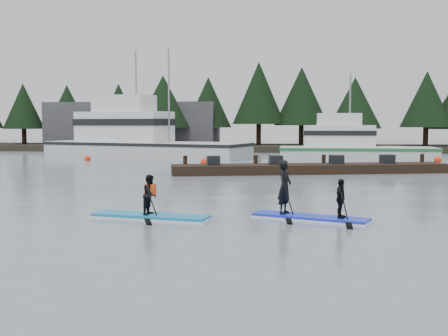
# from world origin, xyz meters

# --- Properties ---
(ground) EXTENTS (160.00, 160.00, 0.00)m
(ground) POSITION_xyz_m (0.00, 0.00, 0.00)
(ground) COLOR slate
(ground) RESTS_ON ground
(far_shore) EXTENTS (70.00, 8.00, 0.60)m
(far_shore) POSITION_xyz_m (0.00, 42.00, 0.30)
(far_shore) COLOR #2D281E
(far_shore) RESTS_ON ground
(treeline) EXTENTS (60.00, 4.00, 8.00)m
(treeline) POSITION_xyz_m (0.00, 42.00, 0.00)
(treeline) COLOR black
(treeline) RESTS_ON ground
(waterfront_building) EXTENTS (18.00, 6.00, 5.00)m
(waterfront_building) POSITION_xyz_m (-14.00, 44.00, 2.50)
(waterfront_building) COLOR #4C4C51
(waterfront_building) RESTS_ON ground
(fishing_boat_large) EXTENTS (17.88, 9.90, 9.78)m
(fishing_boat_large) POSITION_xyz_m (-9.68, 30.17, 0.74)
(fishing_boat_large) COLOR silver
(fishing_boat_large) RESTS_ON ground
(fishing_boat_medium) EXTENTS (11.97, 3.53, 7.46)m
(fishing_boat_medium) POSITION_xyz_m (7.54, 29.60, 0.51)
(fishing_boat_medium) COLOR silver
(fishing_boat_medium) RESTS_ON ground
(floating_dock) EXTENTS (15.63, 5.65, 0.52)m
(floating_dock) POSITION_xyz_m (3.74, 16.51, 0.26)
(floating_dock) COLOR black
(floating_dock) RESTS_ON ground
(buoy_b) EXTENTS (0.55, 0.55, 0.55)m
(buoy_b) POSITION_xyz_m (-3.16, 22.49, 0.00)
(buoy_b) COLOR #F72D0C
(buoy_b) RESTS_ON ground
(buoy_c) EXTENTS (0.53, 0.53, 0.53)m
(buoy_c) POSITION_xyz_m (13.33, 26.93, 0.00)
(buoy_c) COLOR #F72D0C
(buoy_c) RESTS_ON ground
(buoy_a) EXTENTS (0.48, 0.48, 0.48)m
(buoy_a) POSITION_xyz_m (-12.50, 25.51, 0.00)
(buoy_a) COLOR #F72D0C
(buoy_a) RESTS_ON ground
(paddleboard_solo) EXTENTS (3.62, 1.54, 1.78)m
(paddleboard_solo) POSITION_xyz_m (-1.60, 0.80, 0.36)
(paddleboard_solo) COLOR #137AB6
(paddleboard_solo) RESTS_ON ground
(paddleboard_duo) EXTENTS (3.46, 1.99, 2.23)m
(paddleboard_duo) POSITION_xyz_m (2.95, 1.19, 0.55)
(paddleboard_duo) COLOR #172CDB
(paddleboard_duo) RESTS_ON ground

